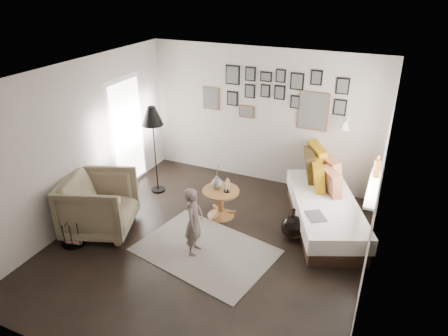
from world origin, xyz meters
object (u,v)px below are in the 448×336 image
at_px(armchair, 99,204).
at_px(floor_lamp, 152,119).
at_px(demijohn_large, 292,227).
at_px(vase, 217,182).
at_px(child, 194,222).
at_px(demijohn_small, 313,238).
at_px(daybed, 326,205).
at_px(magazine_basket, 72,232).
at_px(pedestal_table, 221,204).

xyz_separation_m(armchair, floor_lamp, (0.13, 1.47, 0.96)).
relative_size(floor_lamp, demijohn_large, 3.16).
distance_m(floor_lamp, demijohn_large, 3.05).
xyz_separation_m(vase, demijohn_large, (1.37, -0.17, -0.42)).
bearing_deg(demijohn_large, child, -143.15).
height_order(vase, child, child).
relative_size(demijohn_large, demijohn_small, 1.10).
height_order(daybed, demijohn_small, daybed).
bearing_deg(demijohn_large, magazine_basket, -153.94).
relative_size(magazine_basket, demijohn_large, 0.85).
bearing_deg(vase, floor_lamp, 168.27).
bearing_deg(floor_lamp, pedestal_table, -11.86).
bearing_deg(floor_lamp, demijohn_large, -9.45).
distance_m(floor_lamp, child, 2.24).
height_order(pedestal_table, floor_lamp, floor_lamp).
distance_m(armchair, floor_lamp, 1.76).
bearing_deg(child, vase, -1.77).
bearing_deg(magazine_basket, demijohn_large, 26.06).
relative_size(pedestal_table, daybed, 0.26).
distance_m(floor_lamp, demijohn_small, 3.39).
height_order(magazine_basket, child, child).
bearing_deg(demijohn_small, demijohn_large, 161.08).
xyz_separation_m(armchair, demijohn_small, (3.22, 0.89, -0.29)).
bearing_deg(demijohn_large, demijohn_small, -18.92).
bearing_deg(demijohn_large, armchair, -160.63).
bearing_deg(demijohn_small, daybed, 86.89).
bearing_deg(armchair, demijohn_large, -90.59).
xyz_separation_m(pedestal_table, vase, (-0.08, 0.02, 0.40)).
distance_m(daybed, demijohn_large, 0.76).
height_order(pedestal_table, vase, vase).
bearing_deg(vase, armchair, -141.93).
bearing_deg(vase, pedestal_table, -14.04).
height_order(daybed, magazine_basket, daybed).
xyz_separation_m(pedestal_table, child, (0.06, -1.07, 0.31)).
relative_size(daybed, floor_lamp, 1.42).
relative_size(pedestal_table, demijohn_large, 1.19).
height_order(pedestal_table, armchair, armchair).
xyz_separation_m(daybed, magazine_basket, (-3.43, -2.12, -0.12)).
xyz_separation_m(pedestal_table, armchair, (-1.59, -1.16, 0.25)).
bearing_deg(daybed, magazine_basket, -171.49).
bearing_deg(demijohn_small, vase, 170.40).
xyz_separation_m(demijohn_small, child, (-1.58, -0.80, 0.36)).
height_order(demijohn_large, demijohn_small, demijohn_large).
height_order(floor_lamp, demijohn_small, floor_lamp).
relative_size(armchair, demijohn_small, 2.18).
relative_size(floor_lamp, magazine_basket, 3.71).
bearing_deg(child, demijohn_large, -61.98).
xyz_separation_m(daybed, armchair, (-3.27, -1.65, 0.13)).
bearing_deg(armchair, floor_lamp, -24.89).
distance_m(vase, demijohn_small, 1.80).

